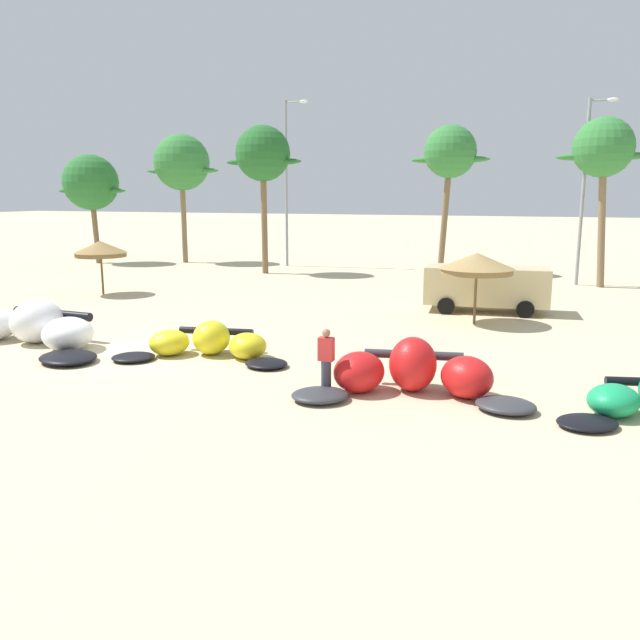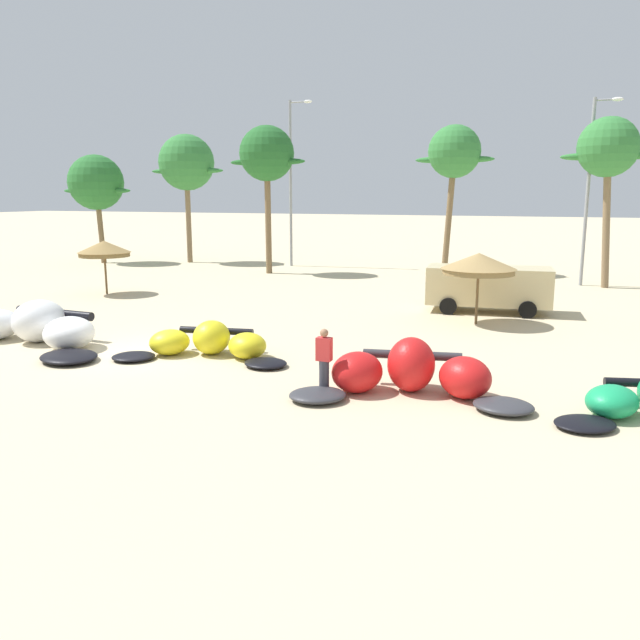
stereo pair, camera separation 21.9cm
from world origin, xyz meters
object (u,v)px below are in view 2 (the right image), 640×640
object	(u,v)px
kite_left	(30,328)
lamppost_west_center	(590,184)
palm_center_right	(608,150)
palm_center_left	(454,154)
parked_van	(486,285)
palm_left	(186,163)
kite_left_of_center	(208,343)
palm_left_of_gap	(267,155)
person_near_kites	(324,362)
kite_center	(410,374)
beach_umbrella_near_van	(104,249)
lamppost_west	(292,177)
beach_umbrella_middle	(479,264)
palm_leftmost	(96,183)

from	to	relation	value
kite_left	lamppost_west_center	bearing A→B (deg)	51.46
lamppost_west_center	palm_center_right	bearing A→B (deg)	-33.13
palm_center_left	parked_van	bearing A→B (deg)	-73.85
palm_left	palm_center_left	distance (m)	18.22
kite_left_of_center	palm_left	xyz separation A→B (m)	(-15.15, 22.74, 6.41)
palm_left_of_gap	person_near_kites	bearing A→B (deg)	-61.08
palm_center_right	lamppost_west_center	world-z (taller)	lamppost_west_center
kite_center	beach_umbrella_near_van	xyz separation A→B (m)	(-17.29, 10.15, 1.67)
palm_center_left	lamppost_west	bearing A→B (deg)	178.81
person_near_kites	palm_center_left	size ratio (longest dim) A/B	0.19
parked_van	lamppost_west_center	size ratio (longest dim) A/B	0.53
beach_umbrella_middle	palm_left	distance (m)	26.88
person_near_kites	lamppost_west	world-z (taller)	lamppost_west
kite_left	beach_umbrella_middle	world-z (taller)	beach_umbrella_middle
beach_umbrella_near_van	lamppost_west_center	world-z (taller)	lamppost_west_center
person_near_kites	palm_left_of_gap	bearing A→B (deg)	118.92
kite_left	kite_center	bearing A→B (deg)	-3.44
lamppost_west	lamppost_west_center	xyz separation A→B (m)	(18.00, -3.03, -0.61)
palm_leftmost	palm_left	bearing A→B (deg)	23.85
beach_umbrella_near_van	palm_leftmost	xyz separation A→B (m)	(-9.97, 11.54, 3.29)
beach_umbrella_near_van	person_near_kites	xyz separation A→B (m)	(15.39, -10.93, -1.36)
palm_leftmost	palm_left_of_gap	xyz separation A→B (m)	(13.60, -1.19, 1.51)
lamppost_west	lamppost_west_center	bearing A→B (deg)	-9.55
palm_center_right	lamppost_west_center	size ratio (longest dim) A/B	0.90
lamppost_west_center	palm_left_of_gap	bearing A→B (deg)	-176.19
palm_left	palm_center_left	xyz separation A→B (m)	(18.21, 0.29, 0.27)
palm_center_right	palm_left_of_gap	bearing A→B (deg)	-177.71
kite_left	parked_van	xyz separation A→B (m)	(12.84, 11.15, 0.56)
kite_center	lamppost_west_center	bearing A→B (deg)	79.31
beach_umbrella_middle	kite_center	bearing A→B (deg)	-91.77
kite_left	palm_leftmost	xyz separation A→B (m)	(-14.69, 20.93, 4.95)
palm_leftmost	palm_center_left	distance (m)	24.11
kite_left_of_center	palm_center_left	bearing A→B (deg)	82.42
kite_left_of_center	palm_left	size ratio (longest dim) A/B	0.62
parked_van	beach_umbrella_middle	bearing A→B (deg)	-89.62
kite_left_of_center	person_near_kites	size ratio (longest dim) A/B	3.34
kite_center	palm_center_left	size ratio (longest dim) A/B	0.66
palm_center_left	palm_left_of_gap	bearing A→B (deg)	-158.79
kite_left	kite_left_of_center	world-z (taller)	kite_left
palm_left_of_gap	palm_center_left	distance (m)	11.04
kite_left	palm_center_left	world-z (taller)	palm_center_left
palm_left	palm_left_of_gap	bearing A→B (deg)	-25.03
beach_umbrella_near_van	person_near_kites	distance (m)	18.92
kite_left	lamppost_west	xyz separation A→B (m)	(-1.33, 23.95, 5.32)
palm_left_of_gap	lamppost_west_center	xyz separation A→B (m)	(17.75, 1.18, -1.74)
palm_left_of_gap	palm_left	bearing A→B (deg)	154.97
beach_umbrella_near_van	lamppost_west_center	distance (m)	24.49
palm_left_of_gap	kite_center	bearing A→B (deg)	-56.31
parked_van	lamppost_west	world-z (taller)	lamppost_west
person_near_kites	palm_leftmost	size ratio (longest dim) A/B	0.22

